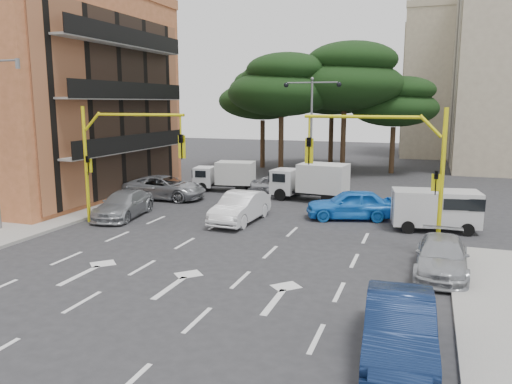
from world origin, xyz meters
TOP-DOWN VIEW (x-y plane):
  - ground at (0.00, 0.00)m, footprint 120.00×120.00m
  - median_strip at (0.00, 16.00)m, footprint 1.40×6.00m
  - apartment_orange at (-17.95, 8.00)m, footprint 15.19×16.15m
  - apartment_beige_far at (12.95, 44.00)m, footprint 16.20×12.15m
  - pine_left_near at (-3.94, 21.96)m, footprint 9.15×9.15m
  - pine_center at (1.06, 23.96)m, footprint 9.98×9.98m
  - pine_left_far at (-6.94, 25.96)m, footprint 8.32×8.32m
  - pine_right at (5.06, 25.96)m, footprint 7.49×7.49m
  - pine_back at (-0.94, 28.96)m, footprint 9.15×9.15m
  - signal_mast_right at (6.80, 1.99)m, footprint 5.79×0.37m
  - signal_mast_left at (-6.80, 1.99)m, footprint 5.79×0.37m
  - street_lamp_center at (0.00, 16.00)m, footprint 4.16×0.36m
  - car_white_hatch at (-1.10, 4.60)m, footprint 1.91×4.85m
  - car_blue_compact at (4.25, 7.17)m, footprint 5.06×3.15m
  - car_silver_wagon at (-7.53, 3.59)m, footprint 2.61×5.04m
  - car_silver_cross_a at (-8.00, 8.89)m, footprint 5.49×2.66m
  - car_silver_cross_b at (-1.65, 13.00)m, footprint 3.78×1.85m
  - car_navy_parked at (7.60, -7.25)m, footprint 1.94×4.78m
  - car_silver_parked at (8.70, -0.45)m, footprint 1.93×4.56m
  - van_white at (8.50, 6.10)m, footprint 4.28×2.44m
  - box_truck_a at (-5.42, 12.86)m, footprint 4.49×2.41m
  - box_truck_b at (1.00, 11.50)m, footprint 5.07×2.57m

SIDE VIEW (x-z plane):
  - ground at x=0.00m, z-range 0.00..0.00m
  - median_strip at x=0.00m, z-range 0.00..0.15m
  - car_silver_cross_b at x=-1.65m, z-range 0.00..1.24m
  - car_silver_parked at x=8.70m, z-range 0.00..1.31m
  - car_silver_wagon at x=-7.53m, z-range 0.00..1.40m
  - car_silver_cross_a at x=-8.00m, z-range 0.00..1.51m
  - car_navy_parked at x=7.60m, z-range 0.00..1.54m
  - car_white_hatch at x=-1.10m, z-range 0.00..1.57m
  - car_blue_compact at x=4.25m, z-range 0.00..1.61m
  - van_white at x=8.50m, z-range 0.00..2.02m
  - box_truck_a at x=-5.42m, z-range 0.00..2.10m
  - box_truck_b at x=1.00m, z-range 0.00..2.40m
  - signal_mast_right at x=6.80m, z-range 0.88..6.88m
  - signal_mast_left at x=-6.80m, z-range 0.88..6.88m
  - street_lamp_center at x=0.00m, z-range 1.54..9.31m
  - pine_right at x=5.06m, z-range 2.03..10.40m
  - apartment_orange at x=-17.95m, z-range 0.00..13.70m
  - pine_left_far at x=-6.94m, z-range 2.26..11.56m
  - pine_left_near at x=-3.94m, z-range 2.49..12.72m
  - pine_back at x=-0.94m, z-range 2.49..12.72m
  - pine_center at x=1.06m, z-range 2.72..13.88m
  - apartment_beige_far at x=12.95m, z-range 0.00..16.70m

